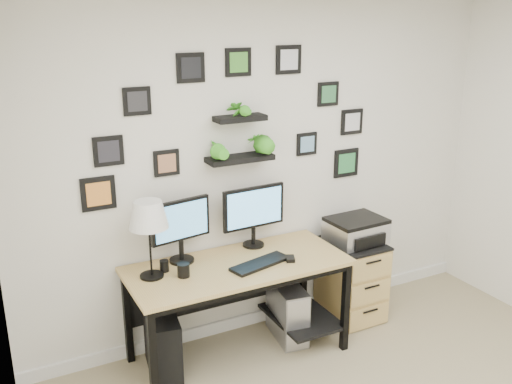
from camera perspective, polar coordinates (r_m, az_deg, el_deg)
room at (r=4.92m, az=1.35°, el=-12.04°), size 4.00×4.00×4.00m
desk at (r=4.22m, az=-1.57°, el=-8.45°), size 1.60×0.70×0.75m
monitor_left at (r=4.09m, az=-7.53°, el=-3.41°), size 0.46×0.21×0.47m
monitor_right at (r=4.33m, az=-0.23°, el=-1.95°), size 0.52×0.17×0.48m
keyboard at (r=4.10m, az=0.42°, el=-7.17°), size 0.49×0.26×0.02m
mouse at (r=4.18m, az=3.45°, el=-6.68°), size 0.09×0.11×0.03m
table_lamp at (r=3.84m, az=-10.72°, el=-2.43°), size 0.27×0.27×0.55m
mug at (r=3.95m, az=-7.26°, el=-7.76°), size 0.09×0.09×0.10m
pen_cup at (r=4.05m, az=-9.16°, el=-7.30°), size 0.06×0.06×0.08m
pc_tower_black at (r=4.24m, az=-9.32°, el=-14.73°), size 0.28×0.49×0.46m
pc_tower_grey at (r=4.59m, az=3.16°, el=-11.85°), size 0.26×0.48×0.45m
file_cabinet at (r=4.90m, az=9.55°, el=-8.61°), size 0.43×0.53×0.67m
printer at (r=4.74m, az=9.99°, el=-3.79°), size 0.46×0.38×0.20m
wall_decor at (r=4.18m, az=-1.51°, el=6.24°), size 2.31×0.18×1.09m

